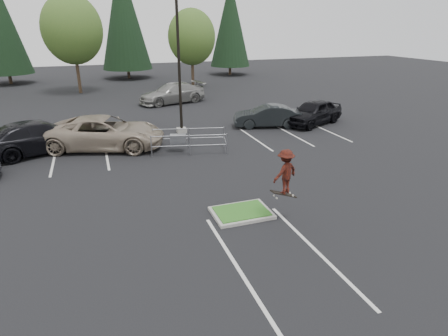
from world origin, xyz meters
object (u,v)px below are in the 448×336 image
object	(u,v)px
decid_c	(192,39)
conif_c	(230,23)
car_l_tan	(103,132)
car_r_black	(314,112)
car_l_black	(38,137)
cart_corral	(181,139)
car_r_charc	(267,116)
car_far_silver	(173,93)
skateboarder	(285,172)
decid_b	(72,32)
light_pole	(179,62)
conif_b	(123,15)

from	to	relation	value
decid_c	conif_c	world-z (taller)	conif_c
car_l_tan	car_r_black	distance (m)	14.53
car_l_tan	car_l_black	size ratio (longest dim) A/B	1.09
cart_corral	car_r_charc	world-z (taller)	car_r_charc
conif_c	car_far_silver	distance (m)	22.00
decid_c	car_l_black	size ratio (longest dim) A/B	1.35
decid_c	car_l_tan	xyz separation A→B (m)	(-10.49, -19.61, -4.32)
car_l_black	skateboarder	bearing A→B (deg)	-162.95
conif_c	car_r_black	xyz separation A→B (m)	(-4.00, -28.40, -5.98)
decid_b	car_l_tan	distance (m)	21.00
light_pole	cart_corral	size ratio (longest dim) A/B	2.31
decid_b	skateboarder	distance (m)	32.60
light_pole	car_far_silver	world-z (taller)	light_pole
conif_b	car_l_black	xyz separation A→B (m)	(-8.00, -29.89, -6.95)
car_l_black	car_r_black	xyz separation A→B (m)	(18.00, 0.49, -0.03)
skateboarder	car_r_charc	distance (m)	13.63
conif_b	decid_c	bearing A→B (deg)	-60.68
decid_b	car_r_charc	world-z (taller)	decid_b
conif_b	conif_c	world-z (taller)	conif_b
light_pole	conif_c	xyz separation A→B (m)	(13.50, 27.50, 2.29)
conif_c	cart_corral	distance (m)	35.10
light_pole	conif_b	world-z (taller)	conif_b
light_pole	car_l_black	distance (m)	9.36
conif_b	car_far_silver	world-z (taller)	conif_b
conif_b	car_r_charc	xyz separation A→B (m)	(6.50, -29.00, -7.09)
decid_c	car_r_black	size ratio (longest dim) A/B	1.64
light_pole	decid_b	world-z (taller)	light_pole
decid_b	car_r_black	world-z (taller)	decid_b
conif_b	car_r_charc	world-z (taller)	conif_b
decid_b	cart_corral	xyz separation A→B (m)	(5.55, -22.43, -5.30)
decid_b	conif_c	size ratio (longest dim) A/B	0.77
light_pole	car_l_tan	distance (m)	6.43
conif_c	car_r_black	world-z (taller)	conif_c
conif_c	car_l_black	distance (m)	36.80
conif_b	car_l_tan	xyz separation A→B (m)	(-4.50, -30.28, -6.91)
car_r_charc	car_far_silver	distance (m)	11.40
conif_b	cart_corral	bearing A→B (deg)	-90.81
skateboarder	car_r_black	size ratio (longest dim) A/B	0.37
conif_c	car_l_tan	size ratio (longest dim) A/B	1.86
car_r_black	car_far_silver	world-z (taller)	car_far_silver
conif_b	skateboarder	distance (m)	41.93
decid_b	cart_corral	bearing A→B (deg)	-76.10
decid_c	conif_b	bearing A→B (deg)	119.32
conif_c	car_l_black	bearing A→B (deg)	-127.29
cart_corral	car_far_silver	bearing A→B (deg)	92.65
car_l_black	decid_b	bearing A→B (deg)	-27.04
decid_b	car_r_black	size ratio (longest dim) A/B	1.89
light_pole	car_r_charc	distance (m)	7.12
decid_b	conif_c	xyz separation A→B (m)	(20.01, 8.97, 0.80)
light_pole	car_l_tan	world-z (taller)	light_pole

